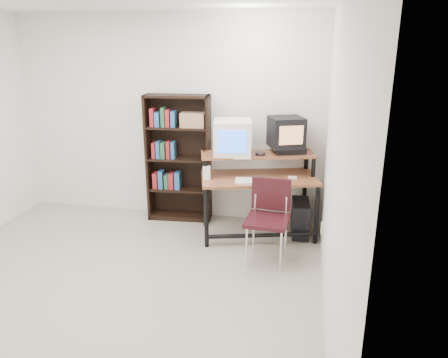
% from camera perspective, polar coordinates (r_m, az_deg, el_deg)
% --- Properties ---
extents(floor, '(4.00, 4.00, 0.01)m').
position_cam_1_polar(floor, '(4.42, -14.86, -13.91)').
color(floor, '#AEA490').
rests_on(floor, ground).
extents(back_wall, '(4.00, 0.01, 2.60)m').
position_cam_1_polar(back_wall, '(5.71, -7.32, 7.87)').
color(back_wall, white).
rests_on(back_wall, floor).
extents(right_wall, '(0.01, 4.00, 2.60)m').
position_cam_1_polar(right_wall, '(3.49, 14.33, 1.05)').
color(right_wall, white).
rests_on(right_wall, floor).
extents(computer_desk, '(1.47, 0.99, 0.98)m').
position_cam_1_polar(computer_desk, '(5.16, 4.55, 0.03)').
color(computer_desk, brown).
rests_on(computer_desk, floor).
extents(crt_monitor, '(0.50, 0.50, 0.41)m').
position_cam_1_polar(crt_monitor, '(5.12, 1.11, 5.42)').
color(crt_monitor, white).
rests_on(crt_monitor, computer_desk).
extents(vcr, '(0.42, 0.35, 0.08)m').
position_cam_1_polar(vcr, '(5.27, 8.51, 3.75)').
color(vcr, black).
rests_on(vcr, computer_desk).
extents(crt_tv, '(0.48, 0.48, 0.35)m').
position_cam_1_polar(crt_tv, '(5.22, 8.12, 6.09)').
color(crt_tv, black).
rests_on(crt_tv, vcr).
extents(cd_spindle, '(0.14, 0.14, 0.05)m').
position_cam_1_polar(cd_spindle, '(5.10, 4.76, 3.26)').
color(cd_spindle, '#26262B').
rests_on(cd_spindle, computer_desk).
extents(keyboard, '(0.49, 0.27, 0.03)m').
position_cam_1_polar(keyboard, '(4.94, 4.22, -0.33)').
color(keyboard, white).
rests_on(keyboard, computer_desk).
extents(mousepad, '(0.23, 0.20, 0.01)m').
position_cam_1_polar(mousepad, '(5.10, 8.88, -0.09)').
color(mousepad, black).
rests_on(mousepad, computer_desk).
extents(mouse, '(0.11, 0.07, 0.03)m').
position_cam_1_polar(mouse, '(5.10, 8.93, 0.12)').
color(mouse, white).
rests_on(mouse, mousepad).
extents(desk_speaker, '(0.08, 0.08, 0.17)m').
position_cam_1_polar(desk_speaker, '(5.01, -2.25, 0.75)').
color(desk_speaker, white).
rests_on(desk_speaker, computer_desk).
extents(pc_tower, '(0.23, 0.46, 0.42)m').
position_cam_1_polar(pc_tower, '(5.37, 9.92, -5.04)').
color(pc_tower, black).
rests_on(pc_tower, floor).
extents(school_chair, '(0.47, 0.47, 0.87)m').
position_cam_1_polar(school_chair, '(4.63, 5.86, -4.28)').
color(school_chair, black).
rests_on(school_chair, floor).
extents(bookshelf, '(0.83, 0.33, 1.62)m').
position_cam_1_polar(bookshelf, '(5.62, -5.92, 2.97)').
color(bookshelf, black).
rests_on(bookshelf, floor).
extents(wall_outlet, '(0.02, 0.08, 0.12)m').
position_cam_1_polar(wall_outlet, '(4.92, 12.65, -6.31)').
color(wall_outlet, beige).
rests_on(wall_outlet, right_wall).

